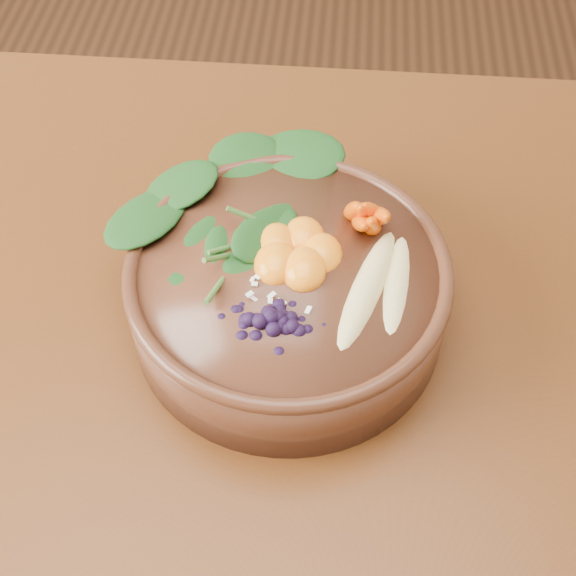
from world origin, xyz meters
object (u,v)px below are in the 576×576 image
at_px(stoneware_bowl, 288,295).
at_px(blueberry_pile, 270,307).
at_px(dining_table, 129,414).
at_px(carrot_cluster, 370,187).
at_px(kale_heap, 260,193).
at_px(mandarin_cluster, 296,241).
at_px(banana_halves, 383,276).

distance_m(stoneware_bowl, blueberry_pile, 0.08).
xyz_separation_m(dining_table, carrot_cluster, (0.22, 0.12, 0.21)).
height_order(carrot_cluster, blueberry_pile, carrot_cluster).
height_order(kale_heap, mandarin_cluster, kale_heap).
height_order(stoneware_bowl, mandarin_cluster, mandarin_cluster).
xyz_separation_m(dining_table, banana_halves, (0.23, 0.05, 0.18)).
height_order(carrot_cluster, mandarin_cluster, carrot_cluster).
distance_m(carrot_cluster, mandarin_cluster, 0.08).
relative_size(dining_table, kale_heap, 8.58).
relative_size(carrot_cluster, blueberry_pile, 0.60).
height_order(dining_table, carrot_cluster, carrot_cluster).
xyz_separation_m(carrot_cluster, mandarin_cluster, (-0.06, -0.05, -0.02)).
bearing_deg(dining_table, kale_heap, 45.79).
xyz_separation_m(kale_heap, carrot_cluster, (0.10, -0.00, 0.02)).
bearing_deg(kale_heap, blueberry_pile, -80.52).
distance_m(dining_table, carrot_cluster, 0.33).
bearing_deg(carrot_cluster, mandarin_cluster, -129.81).
height_order(banana_halves, mandarin_cluster, mandarin_cluster).
xyz_separation_m(kale_heap, blueberry_pile, (0.02, -0.13, -0.00)).
height_order(banana_halves, blueberry_pile, blueberry_pile).
distance_m(dining_table, stoneware_bowl, 0.21).
relative_size(stoneware_bowl, kale_heap, 1.53).
bearing_deg(carrot_cluster, stoneware_bowl, -123.69).
height_order(stoneware_bowl, banana_halves, banana_halves).
height_order(stoneware_bowl, blueberry_pile, blueberry_pile).
bearing_deg(banana_halves, carrot_cluster, 113.06).
bearing_deg(blueberry_pile, dining_table, -179.45).
distance_m(stoneware_bowl, carrot_cluster, 0.12).
bearing_deg(dining_table, stoneware_bowl, 21.18).
bearing_deg(mandarin_cluster, kale_heap, 125.90).
bearing_deg(kale_heap, banana_halves, -35.87).
distance_m(kale_heap, mandarin_cluster, 0.06).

